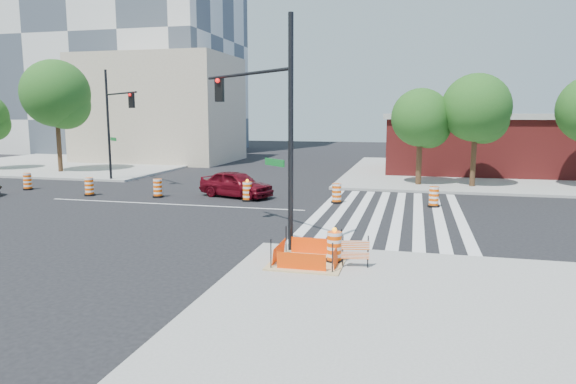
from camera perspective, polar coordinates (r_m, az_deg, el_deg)
name	(u,v)px	position (r m, az deg, el deg)	size (l,w,h in m)	color
ground	(172,204)	(27.03, -12.78, -1.35)	(120.00, 120.00, 0.00)	black
sidewalk_ne	(494,173)	(42.42, 21.91, 1.95)	(22.00, 22.00, 0.15)	gray
sidewalk_nw	(84,162)	(51.64, -21.77, 3.07)	(22.00, 22.00, 0.15)	gray
crosswalk_east	(388,214)	(24.22, 11.08, -2.44)	(6.75, 13.50, 0.01)	silver
lane_centerline	(172,204)	(27.03, -12.78, -1.34)	(14.00, 0.12, 0.01)	silver
excavation_pit	(308,260)	(15.70, 2.19, -7.60)	(2.20, 2.20, 0.90)	tan
brick_storefront	(496,144)	(42.24, 22.08, 4.97)	(16.50, 8.50, 4.60)	maroon
beige_midrise	(161,109)	(51.68, -13.98, 8.91)	(14.00, 10.00, 10.00)	tan
red_coupe	(236,184)	(28.68, -5.79, 0.90)	(1.75, 4.34, 1.48)	#530711
signal_pole_se	(264,113)	(17.81, -2.68, 8.80)	(4.41, 3.86, 7.58)	black
signal_pole_nw	(115,115)	(35.75, -18.66, 8.14)	(4.38, 3.65, 7.37)	black
pit_drum	(334,248)	(15.68, 5.16, -6.21)	(0.55, 0.55, 1.09)	black
barricade	(355,250)	(15.23, 7.49, -6.40)	(0.81, 0.18, 0.96)	#FC5505
tree_north_b	(57,97)	(43.51, -24.30, 9.56)	(5.10, 5.10, 8.67)	#382314
tree_north_c	(421,121)	(33.51, 14.59, 7.65)	(3.70, 3.64, 6.19)	#382314
tree_north_d	(477,112)	(33.64, 20.24, 8.38)	(4.14, 4.14, 7.04)	#382314
median_drum_0	(28,182)	(35.12, -26.96, 1.00)	(0.60, 0.60, 1.02)	black
median_drum_1	(89,187)	(31.18, -21.21, 0.49)	(0.60, 0.60, 1.02)	black
median_drum_2	(158,189)	(29.39, -14.27, 0.35)	(0.60, 0.60, 1.02)	black
median_drum_3	(247,192)	(27.33, -4.54, -0.01)	(0.60, 0.60, 1.18)	black
median_drum_4	(337,194)	(26.76, 5.43, -0.23)	(0.60, 0.60, 1.02)	black
median_drum_5	(434,198)	(26.56, 15.90, -0.59)	(0.60, 0.60, 1.02)	black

